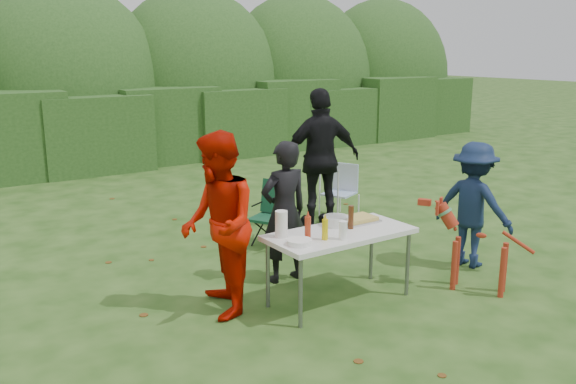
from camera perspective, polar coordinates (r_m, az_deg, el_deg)
ground at (r=6.55m, az=3.31°, el=-9.34°), size 80.00×80.00×0.00m
hedge_row at (r=13.41m, az=-17.97°, el=5.57°), size 22.00×1.40×1.70m
shrub_backdrop at (r=14.88m, az=-19.97°, el=9.05°), size 20.00×2.60×3.20m
folding_table at (r=6.12m, az=4.89°, el=-4.19°), size 1.50×0.70×0.74m
person_cook at (r=6.63m, az=-0.35°, el=-1.88°), size 0.58×0.39×1.57m
person_red_jacket at (r=5.81m, az=-6.55°, el=-3.10°), size 0.92×1.04×1.78m
person_black_puffy at (r=8.66m, az=3.11°, el=3.15°), size 1.24×0.75×1.98m
child at (r=7.43m, az=16.95°, el=-1.15°), size 0.76×1.06×1.48m
dog at (r=6.74m, az=17.55°, el=-5.09°), size 0.84×1.04×0.93m
camping_chair at (r=7.89m, az=-1.70°, el=-2.09°), size 0.72×0.72×0.85m
lawn_chair at (r=9.25m, az=4.81°, el=0.08°), size 0.63×0.63×0.81m
food_tray at (r=6.44m, az=6.42°, el=-2.73°), size 0.45×0.30×0.02m
focaccia_bread at (r=6.44m, az=6.43°, el=-2.49°), size 0.40×0.26×0.04m
mustard_bottle at (r=5.82m, az=3.48°, el=-3.53°), size 0.06×0.06×0.20m
ketchup_bottle at (r=5.83m, az=1.86°, el=-3.35°), size 0.06×0.06×0.22m
beer_bottle at (r=6.18m, az=5.90°, el=-2.36°), size 0.06×0.06×0.24m
paper_towel_roll at (r=5.88m, az=-0.63°, el=-3.01°), size 0.12×0.12×0.26m
cup_stack at (r=5.84m, az=5.17°, el=-3.59°), size 0.08×0.08×0.18m
pasta_bowl at (r=6.29m, az=4.51°, el=-2.70°), size 0.26×0.26×0.10m
plate_stack at (r=5.68m, az=1.08°, el=-4.71°), size 0.24×0.24×0.05m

